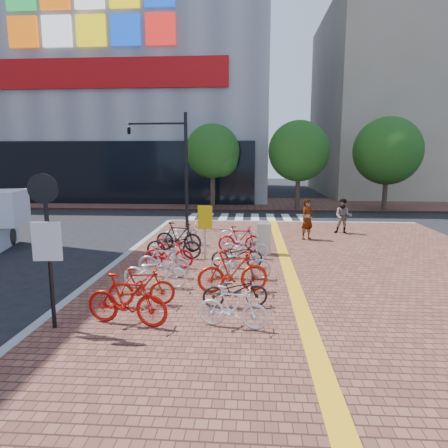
# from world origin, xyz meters

# --- Properties ---
(ground) EXTENTS (120.00, 120.00, 0.00)m
(ground) POSITION_xyz_m (0.00, 0.00, 0.00)
(ground) COLOR black
(ground) RESTS_ON ground
(sidewalk) EXTENTS (14.00, 34.00, 0.15)m
(sidewalk) POSITION_xyz_m (3.00, -5.00, 0.07)
(sidewalk) COLOR brown
(sidewalk) RESTS_ON ground
(tactile_strip) EXTENTS (0.40, 34.00, 0.01)m
(tactile_strip) POSITION_xyz_m (2.00, -5.00, 0.16)
(tactile_strip) COLOR #F3AD15
(tactile_strip) RESTS_ON sidewalk
(kerb_north) EXTENTS (14.00, 0.25, 0.15)m
(kerb_north) POSITION_xyz_m (3.00, 12.00, 0.08)
(kerb_north) COLOR gray
(kerb_north) RESTS_ON ground
(far_sidewalk) EXTENTS (70.00, 8.00, 0.15)m
(far_sidewalk) POSITION_xyz_m (0.00, 21.00, 0.07)
(far_sidewalk) COLOR brown
(far_sidewalk) RESTS_ON ground
(department_store) EXTENTS (36.00, 24.27, 28.00)m
(department_store) POSITION_xyz_m (-15.99, 31.95, 13.98)
(department_store) COLOR gray
(department_store) RESTS_ON ground
(building_beige) EXTENTS (20.00, 18.00, 18.00)m
(building_beige) POSITION_xyz_m (18.00, 32.00, 9.00)
(building_beige) COLOR gray
(building_beige) RESTS_ON ground
(crosswalk) EXTENTS (7.50, 4.00, 0.01)m
(crosswalk) POSITION_xyz_m (0.50, 14.00, 0.01)
(crosswalk) COLOR silver
(crosswalk) RESTS_ON ground
(street_trees) EXTENTS (16.20, 4.60, 6.35)m
(street_trees) POSITION_xyz_m (5.04, 17.45, 4.10)
(street_trees) COLOR #38281E
(street_trees) RESTS_ON far_sidewalk
(bike_0) EXTENTS (1.99, 0.89, 1.16)m
(bike_0) POSITION_xyz_m (-1.96, -2.63, 0.73)
(bike_0) COLOR red
(bike_0) RESTS_ON sidewalk
(bike_1) EXTENTS (1.70, 0.79, 0.98)m
(bike_1) POSITION_xyz_m (-1.94, -1.50, 0.64)
(bike_1) COLOR #9F190B
(bike_1) RESTS_ON sidewalk
(bike_2) EXTENTS (1.82, 0.67, 0.95)m
(bike_2) POSITION_xyz_m (-1.94, -0.10, 0.62)
(bike_2) COLOR white
(bike_2) RESTS_ON sidewalk
(bike_3) EXTENTS (1.72, 0.69, 1.00)m
(bike_3) POSITION_xyz_m (-1.94, 0.95, 0.65)
(bike_3) COLOR #AEAEB2
(bike_3) RESTS_ON sidewalk
(bike_4) EXTENTS (1.66, 0.47, 1.00)m
(bike_4) POSITION_xyz_m (-1.98, 1.96, 0.65)
(bike_4) COLOR red
(bike_4) RESTS_ON sidewalk
(bike_5) EXTENTS (1.99, 0.69, 1.04)m
(bike_5) POSITION_xyz_m (-2.04, 3.18, 0.67)
(bike_5) COLOR black
(bike_5) RESTS_ON sidewalk
(bike_6) EXTENTS (1.97, 0.92, 1.14)m
(bike_6) POSITION_xyz_m (-2.09, 4.38, 0.72)
(bike_6) COLOR black
(bike_6) RESTS_ON sidewalk
(bike_7) EXTENTS (1.90, 0.85, 0.96)m
(bike_7) POSITION_xyz_m (-2.05, 5.38, 0.63)
(bike_7) COLOR silver
(bike_7) RESTS_ON sidewalk
(bike_8) EXTENTS (1.62, 0.74, 0.94)m
(bike_8) POSITION_xyz_m (0.37, -2.63, 0.62)
(bike_8) COLOR white
(bike_8) RESTS_ON sidewalk
(bike_9) EXTENTS (1.68, 0.79, 0.85)m
(bike_9) POSITION_xyz_m (0.37, -1.40, 0.57)
(bike_9) COLOR black
(bike_9) RESTS_ON sidewalk
(bike_10) EXTENTS (2.01, 0.92, 1.17)m
(bike_10) POSITION_xyz_m (0.26, -0.32, 0.73)
(bike_10) COLOR #A91B0C
(bike_10) RESTS_ON sidewalk
(bike_11) EXTENTS (1.92, 0.80, 0.98)m
(bike_11) POSITION_xyz_m (0.44, 0.95, 0.64)
(bike_11) COLOR #B1B1B6
(bike_11) RESTS_ON sidewalk
(bike_12) EXTENTS (1.76, 0.75, 0.90)m
(bike_12) POSITION_xyz_m (0.29, 2.15, 0.60)
(bike_12) COLOR black
(bike_12) RESTS_ON sidewalk
(bike_13) EXTENTS (1.71, 0.65, 0.89)m
(bike_13) POSITION_xyz_m (0.54, 3.38, 0.59)
(bike_13) COLOR silver
(bike_13) RESTS_ON sidewalk
(bike_14) EXTENTS (1.73, 0.63, 1.02)m
(bike_14) POSITION_xyz_m (0.33, 4.39, 0.66)
(bike_14) COLOR #A20B17
(bike_14) RESTS_ON sidewalk
(bike_15) EXTENTS (1.83, 0.87, 0.92)m
(bike_15) POSITION_xyz_m (0.26, 5.68, 0.61)
(bike_15) COLOR white
(bike_15) RESTS_ON sidewalk
(pedestrian_a) EXTENTS (0.79, 0.74, 1.82)m
(pedestrian_a) POSITION_xyz_m (3.26, 6.95, 1.06)
(pedestrian_a) COLOR gray
(pedestrian_a) RESTS_ON sidewalk
(pedestrian_b) EXTENTS (0.98, 0.87, 1.69)m
(pedestrian_b) POSITION_xyz_m (5.17, 8.49, 1.00)
(pedestrian_b) COLOR #4E5263
(pedestrian_b) RESTS_ON sidewalk
(utility_box) EXTENTS (0.54, 0.39, 1.18)m
(utility_box) POSITION_xyz_m (1.24, 4.11, 0.74)
(utility_box) COLOR #AFAFB4
(utility_box) RESTS_ON sidewalk
(yellow_sign) EXTENTS (0.53, 0.17, 1.95)m
(yellow_sign) POSITION_xyz_m (-0.90, 3.19, 1.50)
(yellow_sign) COLOR #B7B7BC
(yellow_sign) RESTS_ON sidewalk
(notice_sign) EXTENTS (0.62, 0.17, 3.34)m
(notice_sign) POSITION_xyz_m (-3.50, -2.93, 2.26)
(notice_sign) COLOR black
(notice_sign) RESTS_ON sidewalk
(traffic_light_pole) EXTENTS (3.16, 1.22, 5.88)m
(traffic_light_pole) POSITION_xyz_m (-3.97, 9.77, 4.21)
(traffic_light_pole) COLOR black
(traffic_light_pole) RESTS_ON sidewalk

